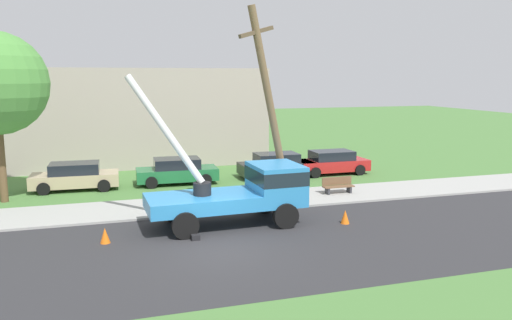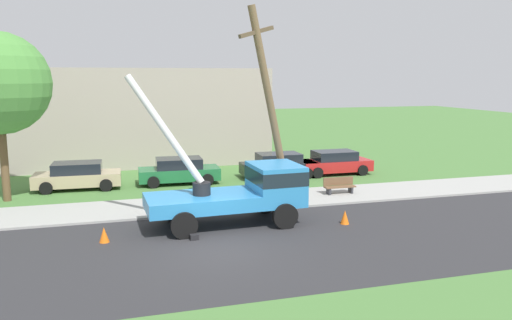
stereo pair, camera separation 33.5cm
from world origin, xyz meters
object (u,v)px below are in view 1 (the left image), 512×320
Objects in this scene: leaning_utility_pole at (271,109)px; traffic_cone_behind at (105,236)px; parked_sedan_tan at (75,176)px; parked_sedan_green at (177,171)px; parked_sedan_black at (276,165)px; parked_sedan_red at (332,162)px; utility_truck at (246,189)px; traffic_cone_ahead at (345,217)px; park_bench at (338,186)px.

leaning_utility_pole is 15.70× the size of traffic_cone_behind.
parked_sedan_tan and parked_sedan_green have the same top height.
parked_sedan_red is (3.54, -0.03, 0.00)m from parked_sedan_black.
parked_sedan_tan is at bearing 128.87° from utility_truck.
utility_truck is 1.55× the size of parked_sedan_black.
park_bench is (1.95, 4.62, 0.18)m from traffic_cone_ahead.
park_bench is at bearing 30.13° from utility_truck.
parked_sedan_red is at bearing 67.72° from park_bench.
park_bench is at bearing 20.91° from traffic_cone_behind.
parked_sedan_red reaches higher than traffic_cone_behind.
utility_truck is 1.55× the size of parked_sedan_red.
leaning_utility_pole is at bearing -156.05° from park_bench.
parked_sedan_red is 5.62m from park_bench.
parked_sedan_tan is at bearing 140.12° from leaning_utility_pole.
parked_sedan_black is 5.42m from park_bench.
traffic_cone_ahead is 14.47m from parked_sedan_tan.
leaning_utility_pole is at bearing 129.33° from traffic_cone_ahead.
parked_sedan_green is 2.79× the size of park_bench.
leaning_utility_pole is 8.52m from parked_sedan_black.
traffic_cone_ahead is at bearing -112.88° from park_bench.
park_bench is at bearing -74.83° from parked_sedan_black.
parked_sedan_black is at bearing 1.25° from parked_sedan_green.
traffic_cone_ahead is 0.13× the size of parked_sedan_black.
parked_sedan_black is at bearing 68.56° from leaning_utility_pole.
traffic_cone_ahead is 10.63m from parked_sedan_red.
leaning_utility_pole is at bearing -39.88° from parked_sedan_tan.
leaning_utility_pole is 11.60m from parked_sedan_tan.
leaning_utility_pole reaches higher than parked_sedan_tan.
traffic_cone_behind is at bearing -159.09° from park_bench.
utility_truck is at bearing -51.13° from parked_sedan_tan.
parked_sedan_tan is at bearing -179.66° from parked_sedan_black.
traffic_cone_ahead is at bearing -93.09° from parked_sedan_black.
parked_sedan_black is at bearing 44.09° from traffic_cone_behind.
parked_sedan_red reaches higher than traffic_cone_ahead.
traffic_cone_ahead is at bearing -61.22° from parked_sedan_green.
traffic_cone_behind is (-9.30, 0.32, 0.00)m from traffic_cone_ahead.
parked_sedan_green reaches higher than traffic_cone_ahead.
traffic_cone_ahead is (3.81, -1.28, -1.13)m from utility_truck.
utility_truck is 12.22× the size of traffic_cone_ahead.
leaning_utility_pole is at bearing -111.44° from parked_sedan_black.
traffic_cone_behind is at bearing 178.03° from traffic_cone_ahead.
parked_sedan_black is at bearing 0.34° from parked_sedan_tan.
traffic_cone_behind is (-5.49, -0.96, -1.13)m from utility_truck.
traffic_cone_ahead is 0.13× the size of parked_sedan_tan.
parked_sedan_tan is at bearing 179.35° from parked_sedan_green.
utility_truck is 8.61m from parked_sedan_green.
parked_sedan_green is 1.01× the size of parked_sedan_red.
traffic_cone_ahead is at bearing -1.97° from traffic_cone_behind.
utility_truck is 4.28× the size of park_bench.
parked_sedan_tan is (-8.41, 7.03, -3.80)m from leaning_utility_pole.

